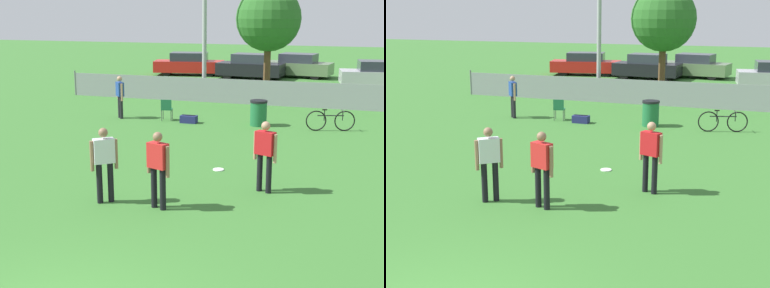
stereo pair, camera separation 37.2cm
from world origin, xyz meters
TOP-DOWN VIEW (x-y plane):
  - fence_backline at (0.00, 18.00)m, footprint 20.19×0.07m
  - tree_near_pole at (-0.90, 19.93)m, footprint 3.02×3.02m
  - player_thrower_red at (1.55, 6.47)m, footprint 0.57×0.36m
  - player_receiver_white at (-1.61, 4.71)m, footprint 0.48×0.45m
  - player_defender_red at (-0.37, 4.72)m, footprint 0.57×0.36m
  - spectator_in_blue at (-5.39, 13.37)m, footprint 0.45×0.46m
  - frisbee_disc at (0.09, 7.82)m, footprint 0.29×0.29m
  - folding_chair_sideline at (-3.51, 13.48)m, footprint 0.48×0.48m
  - bicycle_sideline at (2.53, 13.57)m, footprint 1.65×0.59m
  - trash_bin at (-0.02, 13.67)m, footprint 0.63×0.63m
  - gear_bag_sideline at (-2.58, 13.34)m, footprint 0.61×0.34m
  - parked_car_red at (-7.37, 27.72)m, footprint 4.69×2.49m
  - parked_car_dark at (-3.24, 27.22)m, footprint 4.14×2.01m
  - parked_car_olive at (-0.54, 28.80)m, footprint 4.34×2.36m
  - parked_car_silver at (4.16, 25.45)m, footprint 4.14×2.31m

SIDE VIEW (x-z plane):
  - frisbee_disc at x=0.09m, z-range 0.00..0.03m
  - gear_bag_sideline at x=-2.58m, z-range -0.01..0.29m
  - bicycle_sideline at x=2.53m, z-range -0.01..0.75m
  - trash_bin at x=-0.02m, z-range 0.00..0.93m
  - folding_chair_sideline at x=-3.51m, z-range 0.07..0.90m
  - fence_backline at x=0.00m, z-range -0.05..1.16m
  - parked_car_silver at x=4.16m, z-range -0.02..1.43m
  - parked_car_olive at x=-0.54m, z-range -0.02..1.44m
  - parked_car_red at x=-7.37m, z-range -0.02..1.44m
  - parked_car_dark at x=-3.24m, z-range -0.03..1.48m
  - spectator_in_blue at x=-5.39m, z-range 0.13..1.77m
  - player_thrower_red at x=1.55m, z-range 0.14..1.80m
  - player_receiver_white at x=-1.61m, z-range 0.14..1.80m
  - player_defender_red at x=-0.37m, z-range 0.14..1.80m
  - tree_near_pole at x=-0.90m, z-range 1.08..6.31m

